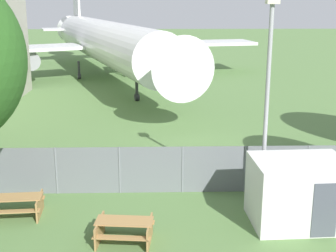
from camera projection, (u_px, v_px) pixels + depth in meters
name	position (u px, v px, depth m)	size (l,w,h in m)	color
perimeter_fence	(182.00, 170.00, 18.92)	(56.07, 0.07, 1.96)	slate
airplane	(104.00, 42.00, 45.22)	(32.12, 39.70, 11.61)	white
portable_cabin	(298.00, 192.00, 16.28)	(3.32, 2.53, 2.31)	silver
picnic_bench_near_cabin	(16.00, 204.00, 16.94)	(1.94, 1.53, 0.76)	#A37A47
picnic_bench_open_grass	(124.00, 228.00, 15.12)	(1.98, 1.58, 0.76)	#A37A47
light_mast	(268.00, 80.00, 17.06)	(0.44, 0.44, 7.85)	#99999E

